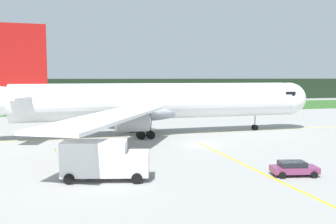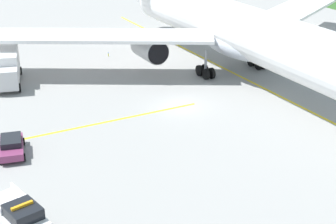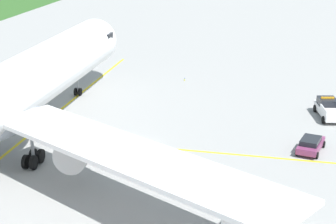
# 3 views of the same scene
# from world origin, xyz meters

# --- Properties ---
(ground) EXTENTS (320.00, 320.00, 0.00)m
(ground) POSITION_xyz_m (0.00, 0.00, 0.00)
(ground) COLOR gray
(taxiway_centerline_main) EXTENTS (68.26, 1.90, 0.01)m
(taxiway_centerline_main) POSITION_xyz_m (-3.09, 9.95, 0.00)
(taxiway_centerline_main) COLOR yellow
(taxiway_centerline_main) RESTS_ON ground
(taxiway_centerline_spur) EXTENTS (0.90, 25.75, 0.01)m
(taxiway_centerline_spur) POSITION_xyz_m (0.37, -11.32, 0.00)
(taxiway_centerline_spur) COLOR yellow
(taxiway_centerline_spur) RESTS_ON ground
(airliner) EXTENTS (52.70, 53.34, 15.96)m
(airliner) POSITION_xyz_m (-3.93, 9.93, 5.02)
(airliner) COLOR white
(airliner) RESTS_ON ground
(ops_pickup_truck) EXTENTS (5.56, 3.21, 1.94)m
(ops_pickup_truck) POSITION_xyz_m (12.58, -17.75, 0.90)
(ops_pickup_truck) COLOR white
(ops_pickup_truck) RESTS_ON ground
(catering_truck) EXTENTS (7.63, 4.08, 3.51)m
(catering_truck) POSITION_xyz_m (-13.78, -13.18, 1.79)
(catering_truck) COLOR silver
(catering_truck) RESTS_ON ground
(staff_car) EXTENTS (4.28, 2.61, 1.30)m
(staff_car) POSITION_xyz_m (2.66, -16.15, 0.70)
(staff_car) COLOR #7A325B
(staff_car) RESTS_ON ground
(taxiway_edge_light_east) EXTENTS (0.12, 0.12, 0.39)m
(taxiway_edge_light_east) POSITION_xyz_m (22.20, -0.30, 0.21)
(taxiway_edge_light_east) COLOR yellow
(taxiway_edge_light_east) RESTS_ON ground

